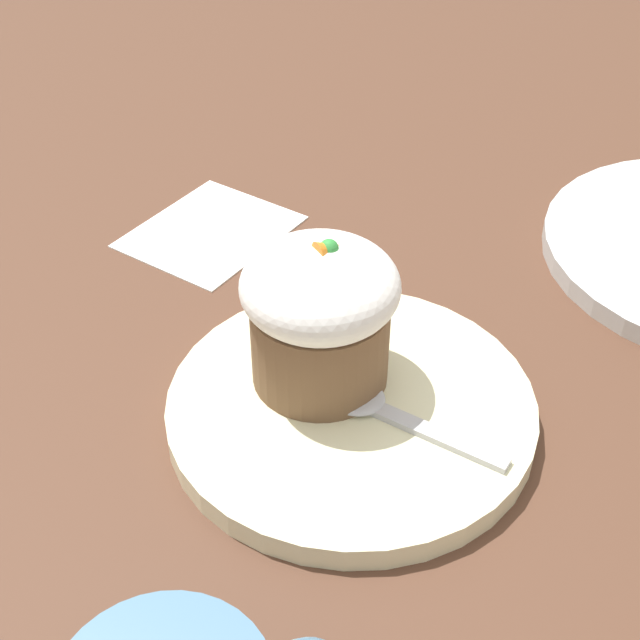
# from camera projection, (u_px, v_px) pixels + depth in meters

# --- Properties ---
(ground_plane) EXTENTS (4.00, 4.00, 0.00)m
(ground_plane) POSITION_uv_depth(u_px,v_px,m) (351.00, 418.00, 0.52)
(ground_plane) COLOR #513323
(dessert_plate) EXTENTS (0.21, 0.21, 0.02)m
(dessert_plate) POSITION_uv_depth(u_px,v_px,m) (351.00, 408.00, 0.52)
(dessert_plate) COLOR beige
(dessert_plate) RESTS_ON ground_plane
(carrot_cake) EXTENTS (0.09, 0.09, 0.09)m
(carrot_cake) POSITION_uv_depth(u_px,v_px,m) (320.00, 312.00, 0.50)
(carrot_cake) COLOR brown
(carrot_cake) RESTS_ON dessert_plate
(spoon) EXTENTS (0.07, 0.12, 0.01)m
(spoon) POSITION_uv_depth(u_px,v_px,m) (368.00, 404.00, 0.50)
(spoon) COLOR #B7B7BC
(spoon) RESTS_ON dessert_plate
(paper_napkin) EXTENTS (0.15, 0.14, 0.00)m
(paper_napkin) POSITION_uv_depth(u_px,v_px,m) (211.00, 231.00, 0.67)
(paper_napkin) COLOR white
(paper_napkin) RESTS_ON ground_plane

